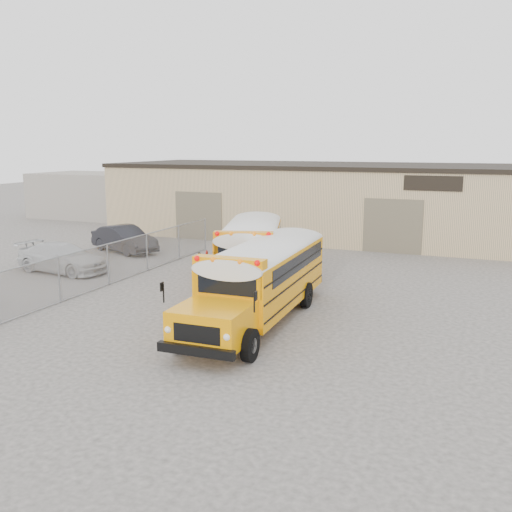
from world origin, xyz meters
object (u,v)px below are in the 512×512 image
at_px(tarp_bundle, 248,313).
at_px(car_dark, 124,239).
at_px(school_bus_left, 260,229).
at_px(school_bus_right, 306,247).
at_px(car_white, 62,258).

bearing_deg(tarp_bundle, car_dark, 139.21).
xyz_separation_m(school_bus_left, tarp_bundle, (4.21, -11.47, -0.91)).
relative_size(school_bus_right, car_dark, 2.08).
distance_m(school_bus_right, tarp_bundle, 7.24).
bearing_deg(tarp_bundle, car_white, 157.19).
xyz_separation_m(tarp_bundle, car_dark, (-11.88, 10.25, 0.06)).
height_order(tarp_bundle, car_dark, car_dark).
relative_size(school_bus_right, tarp_bundle, 7.09).
height_order(school_bus_right, car_white, school_bus_right).
height_order(car_white, car_dark, car_dark).
xyz_separation_m(school_bus_left, car_dark, (-7.67, -1.22, -0.85)).
distance_m(school_bus_left, school_bus_right, 5.77).
distance_m(tarp_bundle, car_dark, 15.69).
bearing_deg(school_bus_right, car_dark, 165.07).
height_order(school_bus_left, car_white, school_bus_left).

